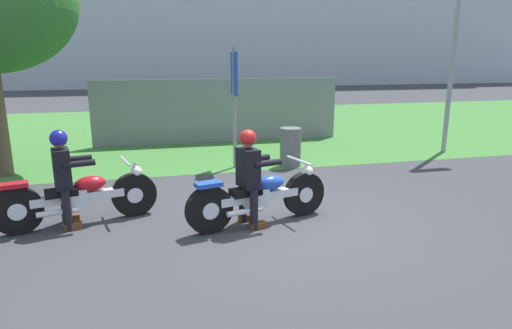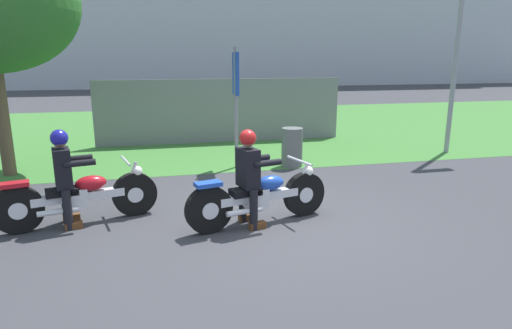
{
  "view_description": "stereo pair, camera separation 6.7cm",
  "coord_description": "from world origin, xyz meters",
  "px_view_note": "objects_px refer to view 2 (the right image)",
  "views": [
    {
      "loc": [
        -1.71,
        -5.85,
        2.4
      ],
      "look_at": [
        -0.22,
        0.24,
        0.85
      ],
      "focal_mm": 30.67,
      "sensor_mm": 36.0,
      "label": 1
    },
    {
      "loc": [
        -1.64,
        -5.87,
        2.4
      ],
      "look_at": [
        -0.22,
        0.24,
        0.85
      ],
      "focal_mm": 30.67,
      "sensor_mm": 36.0,
      "label": 2
    }
  ],
  "objects_px": {
    "rider_follow": "(64,170)",
    "trash_can": "(292,147)",
    "rider_lead": "(249,170)",
    "motorcycle_lead": "(260,197)",
    "streetlight_pole": "(465,16)",
    "motorcycle_follow": "(80,197)",
    "sign_banner": "(236,89)"
  },
  "relations": [
    {
      "from": "rider_lead",
      "to": "trash_can",
      "type": "distance_m",
      "value": 3.68
    },
    {
      "from": "motorcycle_lead",
      "to": "rider_follow",
      "type": "relative_size",
      "value": 1.56
    },
    {
      "from": "streetlight_pole",
      "to": "rider_lead",
      "type": "bearing_deg",
      "value": -148.4
    },
    {
      "from": "rider_lead",
      "to": "sign_banner",
      "type": "xyz_separation_m",
      "value": [
        0.46,
        3.45,
        0.89
      ]
    },
    {
      "from": "streetlight_pole",
      "to": "trash_can",
      "type": "xyz_separation_m",
      "value": [
        -4.48,
        -0.54,
        -2.92
      ]
    },
    {
      "from": "sign_banner",
      "to": "rider_follow",
      "type": "bearing_deg",
      "value": -136.66
    },
    {
      "from": "rider_lead",
      "to": "trash_can",
      "type": "height_order",
      "value": "rider_lead"
    },
    {
      "from": "motorcycle_follow",
      "to": "rider_follow",
      "type": "distance_m",
      "value": 0.46
    },
    {
      "from": "streetlight_pole",
      "to": "sign_banner",
      "type": "height_order",
      "value": "streetlight_pole"
    },
    {
      "from": "trash_can",
      "to": "sign_banner",
      "type": "xyz_separation_m",
      "value": [
        -1.22,
        0.19,
        1.29
      ]
    },
    {
      "from": "motorcycle_lead",
      "to": "rider_follow",
      "type": "distance_m",
      "value": 2.81
    },
    {
      "from": "motorcycle_lead",
      "to": "rider_lead",
      "type": "height_order",
      "value": "rider_lead"
    },
    {
      "from": "rider_follow",
      "to": "sign_banner",
      "type": "relative_size",
      "value": 0.55
    },
    {
      "from": "trash_can",
      "to": "sign_banner",
      "type": "relative_size",
      "value": 0.33
    },
    {
      "from": "motorcycle_lead",
      "to": "rider_lead",
      "type": "xyz_separation_m",
      "value": [
        -0.16,
        -0.04,
        0.42
      ]
    },
    {
      "from": "rider_lead",
      "to": "rider_follow",
      "type": "xyz_separation_m",
      "value": [
        -2.56,
        0.6,
        -0.0
      ]
    },
    {
      "from": "sign_banner",
      "to": "motorcycle_lead",
      "type": "bearing_deg",
      "value": -94.94
    },
    {
      "from": "streetlight_pole",
      "to": "motorcycle_follow",
      "type": "bearing_deg",
      "value": -159.76
    },
    {
      "from": "rider_follow",
      "to": "streetlight_pole",
      "type": "relative_size",
      "value": 0.27
    },
    {
      "from": "trash_can",
      "to": "streetlight_pole",
      "type": "bearing_deg",
      "value": 6.85
    },
    {
      "from": "motorcycle_follow",
      "to": "sign_banner",
      "type": "height_order",
      "value": "sign_banner"
    },
    {
      "from": "rider_follow",
      "to": "sign_banner",
      "type": "distance_m",
      "value": 4.25
    },
    {
      "from": "motorcycle_lead",
      "to": "streetlight_pole",
      "type": "relative_size",
      "value": 0.42
    },
    {
      "from": "motorcycle_follow",
      "to": "trash_can",
      "type": "distance_m",
      "value": 4.85
    },
    {
      "from": "rider_follow",
      "to": "trash_can",
      "type": "bearing_deg",
      "value": 18.11
    },
    {
      "from": "motorcycle_lead",
      "to": "sign_banner",
      "type": "relative_size",
      "value": 0.85
    },
    {
      "from": "rider_lead",
      "to": "trash_can",
      "type": "bearing_deg",
      "value": 48.72
    },
    {
      "from": "rider_follow",
      "to": "sign_banner",
      "type": "bearing_deg",
      "value": 29.41
    },
    {
      "from": "rider_follow",
      "to": "rider_lead",
      "type": "bearing_deg",
      "value": -27.01
    },
    {
      "from": "rider_follow",
      "to": "trash_can",
      "type": "height_order",
      "value": "rider_follow"
    },
    {
      "from": "streetlight_pole",
      "to": "sign_banner",
      "type": "bearing_deg",
      "value": -176.55
    },
    {
      "from": "rider_lead",
      "to": "sign_banner",
      "type": "relative_size",
      "value": 0.55
    }
  ]
}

